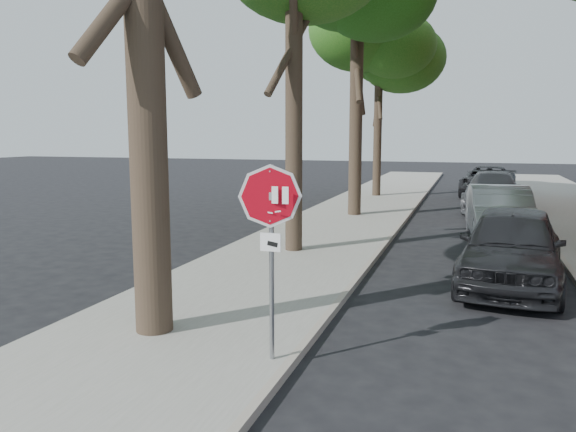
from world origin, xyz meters
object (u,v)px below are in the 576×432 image
object	(u,v)px
car_b	(500,213)
stop_sign	(271,225)
car_c	(492,191)
car_a	(512,246)
tree_far	(379,49)
car_d	(488,181)

from	to	relation	value
car_b	stop_sign	bearing A→B (deg)	-110.69
car_b	car_c	bearing A→B (deg)	86.03
car_a	tree_far	bearing A→B (deg)	114.57
stop_sign	car_b	distance (m)	11.53
stop_sign	car_d	world-z (taller)	stop_sign
car_b	car_d	bearing A→B (deg)	86.03
car_c	car_d	xyz separation A→B (m)	(0.00, 5.75, -0.03)
tree_far	car_b	xyz separation A→B (m)	(5.32, -10.15, -6.42)
stop_sign	car_d	size ratio (longest dim) A/B	0.48
car_c	stop_sign	bearing A→B (deg)	-97.64
tree_far	stop_sign	bearing A→B (deg)	-84.54
tree_far	car_d	distance (m)	8.69
car_a	car_b	world-z (taller)	car_a
car_c	car_d	size ratio (longest dim) A/B	1.00
stop_sign	tree_far	distance (m)	21.88
tree_far	car_a	xyz separation A→B (m)	(5.32, -15.67, -6.39)
car_b	tree_far	bearing A→B (deg)	113.69
car_a	car_c	bearing A→B (deg)	95.81
car_a	car_b	distance (m)	5.52
stop_sign	car_c	world-z (taller)	stop_sign
stop_sign	car_d	xyz separation A→B (m)	(3.30, 23.47, -1.19)
car_a	car_d	world-z (taller)	car_a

